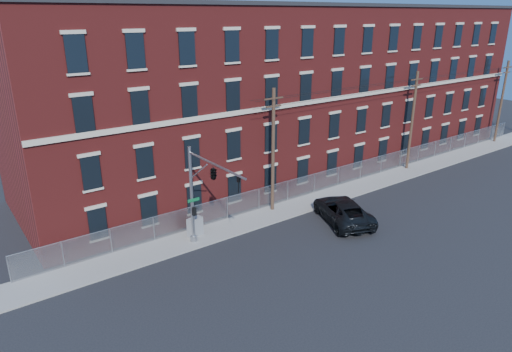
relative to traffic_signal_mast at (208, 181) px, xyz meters
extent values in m
plane|color=black|center=(6.00, -2.18, -5.39)|extent=(140.00, 140.00, 0.00)
cube|color=gray|center=(18.00, 2.82, -5.33)|extent=(65.00, 3.00, 0.12)
cube|color=maroon|center=(18.00, 11.82, 2.61)|extent=(55.00, 14.00, 16.00)
cube|color=black|center=(18.00, 11.82, 10.76)|extent=(55.30, 14.30, 0.30)
cube|color=#B7AD98|center=(18.00, 4.74, 2.91)|extent=(55.00, 0.18, 0.35)
cube|color=black|center=(-5.83, 4.76, -3.19)|extent=(1.20, 0.10, 2.20)
cube|color=black|center=(-5.83, 4.76, 0.41)|extent=(1.20, 0.10, 2.20)
cube|color=black|center=(-5.83, 4.76, 4.21)|extent=(1.20, 0.10, 2.20)
cube|color=black|center=(-5.83, 4.76, 7.81)|extent=(1.20, 0.10, 2.20)
cube|color=black|center=(-2.17, 4.76, -3.19)|extent=(1.20, 0.10, 2.20)
cube|color=black|center=(-2.17, 4.76, 0.41)|extent=(1.20, 0.10, 2.20)
cube|color=black|center=(-2.17, 4.76, 4.21)|extent=(1.20, 0.10, 2.20)
cube|color=black|center=(-2.17, 4.76, 7.81)|extent=(1.20, 0.10, 2.20)
cube|color=black|center=(1.50, 4.76, -3.19)|extent=(1.20, 0.10, 2.20)
cube|color=black|center=(1.50, 4.76, 0.41)|extent=(1.20, 0.10, 2.20)
cube|color=black|center=(1.50, 4.76, 4.21)|extent=(1.20, 0.10, 2.20)
cube|color=black|center=(1.50, 4.76, 7.81)|extent=(1.20, 0.10, 2.20)
cube|color=black|center=(5.17, 4.76, -3.19)|extent=(1.20, 0.10, 2.20)
cube|color=black|center=(5.17, 4.76, 0.41)|extent=(1.20, 0.10, 2.20)
cube|color=black|center=(5.17, 4.76, 4.21)|extent=(1.20, 0.10, 2.20)
cube|color=black|center=(5.17, 4.76, 7.81)|extent=(1.20, 0.10, 2.20)
cube|color=black|center=(8.83, 4.76, -3.19)|extent=(1.20, 0.10, 2.20)
cube|color=black|center=(8.83, 4.76, 0.41)|extent=(1.20, 0.10, 2.20)
cube|color=black|center=(8.83, 4.76, 4.21)|extent=(1.20, 0.10, 2.20)
cube|color=black|center=(8.83, 4.76, 7.81)|extent=(1.20, 0.10, 2.20)
cube|color=black|center=(12.50, 4.76, -3.19)|extent=(1.20, 0.10, 2.20)
cube|color=black|center=(12.50, 4.76, 0.41)|extent=(1.20, 0.10, 2.20)
cube|color=black|center=(12.50, 4.76, 4.21)|extent=(1.20, 0.10, 2.20)
cube|color=black|center=(12.50, 4.76, 7.81)|extent=(1.20, 0.10, 2.20)
cube|color=black|center=(16.17, 4.76, -3.19)|extent=(1.20, 0.10, 2.20)
cube|color=black|center=(16.17, 4.76, 0.41)|extent=(1.20, 0.10, 2.20)
cube|color=black|center=(16.17, 4.76, 4.21)|extent=(1.20, 0.10, 2.20)
cube|color=black|center=(16.17, 4.76, 7.81)|extent=(1.20, 0.10, 2.20)
cube|color=black|center=(19.83, 4.76, -3.19)|extent=(1.20, 0.10, 2.20)
cube|color=black|center=(19.83, 4.76, 0.41)|extent=(1.20, 0.10, 2.20)
cube|color=black|center=(19.83, 4.76, 4.21)|extent=(1.20, 0.10, 2.20)
cube|color=black|center=(19.83, 4.76, 7.81)|extent=(1.20, 0.10, 2.20)
cube|color=black|center=(23.50, 4.76, -3.19)|extent=(1.20, 0.10, 2.20)
cube|color=black|center=(23.50, 4.76, 0.41)|extent=(1.20, 0.10, 2.20)
cube|color=black|center=(23.50, 4.76, 4.21)|extent=(1.20, 0.10, 2.20)
cube|color=black|center=(23.50, 4.76, 7.81)|extent=(1.20, 0.10, 2.20)
cube|color=black|center=(27.17, 4.76, -3.19)|extent=(1.20, 0.10, 2.20)
cube|color=black|center=(27.17, 4.76, 0.41)|extent=(1.20, 0.10, 2.20)
cube|color=black|center=(27.17, 4.76, 4.21)|extent=(1.20, 0.10, 2.20)
cube|color=black|center=(27.17, 4.76, 7.81)|extent=(1.20, 0.10, 2.20)
cube|color=black|center=(30.83, 4.76, -3.19)|extent=(1.20, 0.10, 2.20)
cube|color=black|center=(30.83, 4.76, 0.41)|extent=(1.20, 0.10, 2.20)
cube|color=black|center=(30.83, 4.76, 4.21)|extent=(1.20, 0.10, 2.20)
cube|color=black|center=(30.83, 4.76, 7.81)|extent=(1.20, 0.10, 2.20)
cube|color=black|center=(34.50, 4.76, -3.19)|extent=(1.20, 0.10, 2.20)
cube|color=black|center=(34.50, 4.76, 0.41)|extent=(1.20, 0.10, 2.20)
cube|color=black|center=(34.50, 4.76, 4.21)|extent=(1.20, 0.10, 2.20)
cube|color=black|center=(34.50, 4.76, 7.81)|extent=(1.20, 0.10, 2.20)
cube|color=black|center=(38.17, 4.76, -3.19)|extent=(1.20, 0.10, 2.20)
cube|color=black|center=(38.17, 4.76, 0.41)|extent=(1.20, 0.10, 2.20)
cube|color=black|center=(38.17, 4.76, 4.21)|extent=(1.20, 0.10, 2.20)
cube|color=black|center=(38.17, 4.76, 7.81)|extent=(1.20, 0.10, 2.20)
cube|color=black|center=(41.83, 4.76, -3.19)|extent=(1.20, 0.10, 2.20)
cube|color=black|center=(41.83, 4.76, 0.41)|extent=(1.20, 0.10, 2.20)
cube|color=black|center=(41.83, 4.76, 4.21)|extent=(1.20, 0.10, 2.20)
cube|color=black|center=(41.83, 4.76, 7.81)|extent=(1.20, 0.10, 2.20)
cube|color=#A5A8AD|center=(18.00, 4.12, -4.37)|extent=(59.00, 0.02, 1.80)
cylinder|color=#9EA0A5|center=(18.00, 4.12, -3.47)|extent=(59.00, 0.04, 0.04)
cylinder|color=#9EA0A5|center=(-11.50, 4.12, -4.37)|extent=(0.06, 0.06, 1.85)
cylinder|color=#9EA0A5|center=(-8.39, 4.12, -4.37)|extent=(0.06, 0.06, 1.85)
cylinder|color=#9EA0A5|center=(-5.29, 4.12, -4.37)|extent=(0.06, 0.06, 1.85)
cylinder|color=#9EA0A5|center=(-2.18, 4.12, -4.37)|extent=(0.06, 0.06, 1.85)
cylinder|color=#9EA0A5|center=(0.92, 4.12, -4.37)|extent=(0.06, 0.06, 1.85)
cylinder|color=#9EA0A5|center=(4.03, 4.12, -4.37)|extent=(0.06, 0.06, 1.85)
cylinder|color=#9EA0A5|center=(7.13, 4.12, -4.37)|extent=(0.06, 0.06, 1.85)
cylinder|color=#9EA0A5|center=(10.24, 4.12, -4.37)|extent=(0.06, 0.06, 1.85)
cylinder|color=#9EA0A5|center=(13.34, 4.12, -4.37)|extent=(0.06, 0.06, 1.85)
cylinder|color=#9EA0A5|center=(16.45, 4.12, -4.37)|extent=(0.06, 0.06, 1.85)
cylinder|color=#9EA0A5|center=(19.55, 4.12, -4.37)|extent=(0.06, 0.06, 1.85)
cylinder|color=#9EA0A5|center=(22.66, 4.12, -4.37)|extent=(0.06, 0.06, 1.85)
cylinder|color=#9EA0A5|center=(25.76, 4.12, -4.37)|extent=(0.06, 0.06, 1.85)
cylinder|color=#9EA0A5|center=(28.87, 4.12, -4.37)|extent=(0.06, 0.06, 1.85)
cylinder|color=#9EA0A5|center=(31.97, 4.12, -4.37)|extent=(0.06, 0.06, 1.85)
cylinder|color=#9EA0A5|center=(35.08, 4.12, -4.37)|extent=(0.06, 0.06, 1.85)
cylinder|color=#9EA0A5|center=(38.18, 4.12, -4.37)|extent=(0.06, 0.06, 1.85)
cylinder|color=#9EA0A5|center=(41.29, 4.12, -4.37)|extent=(0.06, 0.06, 1.85)
cylinder|color=#9EA0A5|center=(44.39, 4.12, -4.37)|extent=(0.06, 0.06, 1.85)
cylinder|color=#9EA0A5|center=(47.50, 4.12, -4.37)|extent=(0.06, 0.06, 1.85)
cylinder|color=#9EA0A5|center=(0.00, 2.32, -1.77)|extent=(0.22, 0.22, 7.00)
cylinder|color=#9EA0A5|center=(0.00, 2.32, -5.07)|extent=(0.50, 0.50, 0.40)
cylinder|color=#9EA0A5|center=(0.00, -0.93, 1.33)|extent=(0.14, 6.50, 0.14)
cylinder|color=#9EA0A5|center=(0.00, 1.12, 0.33)|extent=(0.08, 2.18, 1.56)
cube|color=#0C592D|center=(0.05, 2.17, -2.07)|extent=(0.90, 0.03, 0.22)
cube|color=black|center=(0.00, 2.07, -2.87)|extent=(0.25, 0.25, 0.60)
imported|color=black|center=(0.00, -3.48, 0.78)|extent=(0.16, 0.20, 1.00)
imported|color=black|center=(0.00, -0.68, 0.78)|extent=(0.53, 2.48, 1.00)
cylinder|color=#432E21|center=(8.00, 3.42, -0.27)|extent=(0.28, 0.28, 10.00)
cube|color=#432E21|center=(8.00, 3.42, 3.93)|extent=(1.80, 0.12, 0.12)
cube|color=#432E21|center=(8.00, 3.42, 3.33)|extent=(1.40, 0.12, 0.12)
cylinder|color=#432E21|center=(26.00, 3.42, -0.27)|extent=(0.28, 0.28, 10.00)
cube|color=#432E21|center=(26.00, 3.42, 3.93)|extent=(1.80, 0.12, 0.12)
cube|color=#432E21|center=(26.00, 3.42, 3.33)|extent=(1.40, 0.12, 0.12)
cylinder|color=#432E21|center=(44.00, 3.42, -0.27)|extent=(0.28, 0.28, 10.00)
cube|color=#432E21|center=(44.00, 3.42, 3.93)|extent=(1.80, 0.12, 0.12)
cube|color=#432E21|center=(44.00, 3.42, 3.33)|extent=(1.40, 0.12, 0.12)
cylinder|color=black|center=(26.00, 3.12, 3.93)|extent=(40.00, 0.02, 0.02)
cylinder|color=black|center=(26.00, 3.72, 3.93)|extent=(40.00, 0.02, 0.02)
cylinder|color=black|center=(26.00, 3.42, 3.33)|extent=(40.00, 0.02, 0.02)
imported|color=black|center=(11.13, -1.48, -4.48)|extent=(5.22, 7.18, 1.81)
cube|color=gray|center=(0.51, 3.00, -4.57)|extent=(1.21, 0.77, 1.40)
camera|label=1|loc=(-13.70, -23.71, 10.03)|focal=32.02mm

